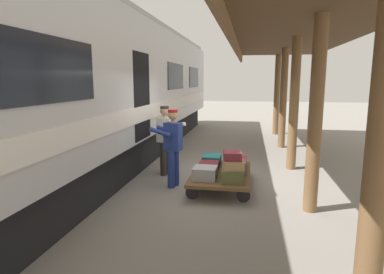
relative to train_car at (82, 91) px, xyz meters
The scene contains 14 objects.
ground_plane 3.81m from the train_car, behind, with size 60.00×60.00×0.00m, color gray.
platform_canopy 5.16m from the train_car, behind, with size 3.20×15.26×3.56m.
train_car is the anchor object (origin of this frame).
luggage_cart 3.85m from the train_car, behind, with size 1.26×2.10×0.34m.
suitcase_olive_duffel 4.12m from the train_car, 165.34° to the left, with size 0.45×0.60×0.25m, color brown.
suitcase_red_plastic 4.02m from the train_car, behind, with size 0.52×0.56×0.18m, color #AD231E.
suitcase_maroon_trunk 3.54m from the train_car, behind, with size 0.42×0.62×0.19m, color maroon.
suitcase_gray_aluminum 3.63m from the train_car, 162.85° to the left, with size 0.46×0.46×0.25m, color #9EA0A5.
suitcase_teal_softside 3.51m from the train_car, behind, with size 0.41×0.53×0.23m, color #1E666B.
suitcase_slate_roller 4.02m from the train_car, behind, with size 0.49×0.49×0.26m, color #4C515B.
suitcase_tan_vintage 4.04m from the train_car, 165.87° to the left, with size 0.38×0.55×0.17m, color tan.
suitcase_burgundy_valise 3.97m from the train_car, 165.66° to the left, with size 0.34×0.38×0.17m, color maroon.
porter_in_overalls 2.64m from the train_car, 167.51° to the left, with size 0.73×0.54×1.70m.
porter_by_door 2.29m from the train_car, 169.54° to the right, with size 0.72×0.52×1.70m.
Camera 1 is at (-0.77, 7.34, 2.32)m, focal length 30.70 mm.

